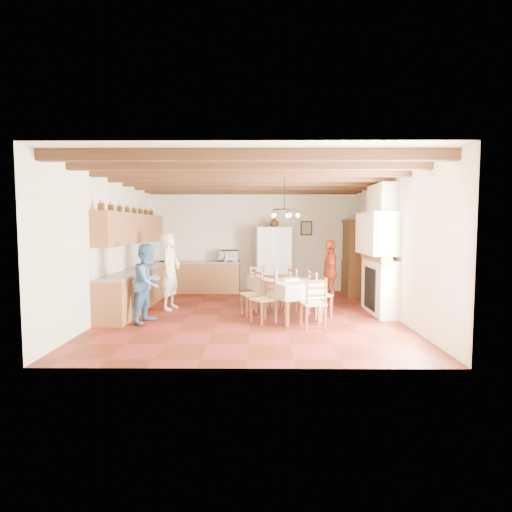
{
  "coord_description": "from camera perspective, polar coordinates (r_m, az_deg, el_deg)",
  "views": [
    {
      "loc": [
        0.17,
        -8.46,
        1.9
      ],
      "look_at": [
        0.1,
        0.3,
        1.25
      ],
      "focal_mm": 28.0,
      "sensor_mm": 36.0,
      "label": 1
    }
  ],
  "objects": [
    {
      "name": "person_man",
      "position": [
        9.33,
        -12.16,
        -2.14
      ],
      "size": [
        0.54,
        0.71,
        1.76
      ],
      "primitive_type": "imported",
      "rotation": [
        0.0,
        0.0,
        1.37
      ],
      "color": "white",
      "rests_on": "floor"
    },
    {
      "name": "person_woman_blue",
      "position": [
        8.18,
        -15.13,
        -3.75
      ],
      "size": [
        0.77,
        0.89,
        1.56
      ],
      "primitive_type": "imported",
      "rotation": [
        0.0,
        0.0,
        1.3
      ],
      "color": "teal",
      "rests_on": "floor"
    },
    {
      "name": "countertop_back",
      "position": [
        11.58,
        -8.08,
        -0.85
      ],
      "size": [
        2.34,
        0.62,
        0.04
      ],
      "primitive_type": "cube",
      "color": "slate",
      "rests_on": "lower_cabinets_back"
    },
    {
      "name": "wall_right",
      "position": [
        8.93,
        19.0,
        1.45
      ],
      "size": [
        0.02,
        6.5,
        3.0
      ],
      "primitive_type": "cube",
      "color": "beige",
      "rests_on": "ground"
    },
    {
      "name": "lower_cabinets_back",
      "position": [
        11.63,
        -8.06,
        -3.06
      ],
      "size": [
        2.3,
        0.6,
        0.86
      ],
      "primitive_type": "cube",
      "color": "brown",
      "rests_on": "ground"
    },
    {
      "name": "wall_back",
      "position": [
        11.73,
        -0.37,
        2.28
      ],
      "size": [
        6.0,
        0.02,
        3.0
      ],
      "primitive_type": "cube",
      "color": "beige",
      "rests_on": "ground"
    },
    {
      "name": "lower_cabinets_left",
      "position": [
        10.04,
        -16.2,
        -4.35
      ],
      "size": [
        0.6,
        4.3,
        0.86
      ],
      "primitive_type": "cube",
      "color": "brown",
      "rests_on": "ground"
    },
    {
      "name": "backsplash_left",
      "position": [
        10.04,
        -17.85,
        0.04
      ],
      "size": [
        0.03,
        4.3,
        0.6
      ],
      "primitive_type": "cube",
      "color": "white",
      "rests_on": "ground"
    },
    {
      "name": "chair_left_far",
      "position": [
        8.55,
        -0.65,
        -5.32
      ],
      "size": [
        0.52,
        0.53,
        0.96
      ],
      "primitive_type": null,
      "rotation": [
        0.0,
        0.0,
        -1.21
      ],
      "color": "brown",
      "rests_on": "floor"
    },
    {
      "name": "chair_right_far",
      "position": [
        9.16,
        6.18,
        -4.7
      ],
      "size": [
        0.53,
        0.54,
        0.96
      ],
      "primitive_type": null,
      "rotation": [
        0.0,
        0.0,
        1.95
      ],
      "color": "brown",
      "rests_on": "floor"
    },
    {
      "name": "person_woman_red",
      "position": [
        9.91,
        10.51,
        -2.28
      ],
      "size": [
        0.44,
        0.94,
        1.57
      ],
      "primitive_type": "imported",
      "rotation": [
        0.0,
        0.0,
        -1.64
      ],
      "color": "#BE3C1B",
      "rests_on": "floor"
    },
    {
      "name": "microwave",
      "position": [
        11.48,
        -4.0,
        0.04
      ],
      "size": [
        0.64,
        0.49,
        0.32
      ],
      "primitive_type": "imported",
      "rotation": [
        0.0,
        0.0,
        0.17
      ],
      "color": "silver",
      "rests_on": "countertop_back"
    },
    {
      "name": "dining_table",
      "position": [
        8.48,
        4.04,
        -3.86
      ],
      "size": [
        1.59,
        2.02,
        0.79
      ],
      "rotation": [
        0.0,
        0.0,
        0.43
      ],
      "color": "beige",
      "rests_on": "floor"
    },
    {
      "name": "countertop_left",
      "position": [
        9.99,
        -16.26,
        -1.79
      ],
      "size": [
        0.62,
        4.3,
        0.04
      ],
      "primitive_type": "cube",
      "color": "slate",
      "rests_on": "lower_cabinets_left"
    },
    {
      "name": "wall_front",
      "position": [
        5.22,
        -1.41,
        -0.14
      ],
      "size": [
        6.0,
        0.02,
        3.0
      ],
      "primitive_type": "cube",
      "color": "beige",
      "rests_on": "ground"
    },
    {
      "name": "backsplash_back",
      "position": [
        11.84,
        -7.89,
        0.81
      ],
      "size": [
        2.3,
        0.03,
        0.6
      ],
      "primitive_type": "cube",
      "color": "white",
      "rests_on": "ground"
    },
    {
      "name": "chair_left_near",
      "position": [
        7.93,
        1.03,
        -6.06
      ],
      "size": [
        0.57,
        0.57,
        0.96
      ],
      "primitive_type": null,
      "rotation": [
        0.0,
        0.0,
        -0.94
      ],
      "color": "brown",
      "rests_on": "floor"
    },
    {
      "name": "ceiling_beams",
      "position": [
        8.52,
        -0.7,
        11.05
      ],
      "size": [
        6.0,
        6.3,
        0.16
      ],
      "primitive_type": null,
      "color": "#361D12",
      "rests_on": "ground"
    },
    {
      "name": "fireplace",
      "position": [
        9.04,
        16.84,
        0.89
      ],
      "size": [
        0.56,
        1.6,
        2.8
      ],
      "primitive_type": null,
      "color": "beige",
      "rests_on": "ground"
    },
    {
      "name": "fridge_vase",
      "position": [
        11.18,
        2.61,
        4.9
      ],
      "size": [
        0.29,
        0.29,
        0.29
      ],
      "primitive_type": "imported",
      "rotation": [
        0.0,
        0.0,
        0.05
      ],
      "color": "#3B2510",
      "rests_on": "refrigerator"
    },
    {
      "name": "ceiling",
      "position": [
        8.53,
        -0.7,
        11.72
      ],
      "size": [
        6.0,
        6.5,
        0.02
      ],
      "primitive_type": "cube",
      "color": "white",
      "rests_on": "ground"
    },
    {
      "name": "chair_end_near",
      "position": [
        7.59,
        8.16,
        -6.58
      ],
      "size": [
        0.49,
        0.48,
        0.96
      ],
      "primitive_type": null,
      "rotation": [
        0.0,
        0.0,
        3.35
      ],
      "color": "brown",
      "rests_on": "floor"
    },
    {
      "name": "upper_cabinets",
      "position": [
        9.97,
        -17.06,
        3.77
      ],
      "size": [
        0.35,
        4.2,
        0.7
      ],
      "primitive_type": "cube",
      "color": "brown",
      "rests_on": "ground"
    },
    {
      "name": "chair_end_far",
      "position": [
        9.54,
        0.59,
        -4.32
      ],
      "size": [
        0.55,
        0.54,
        0.96
      ],
      "primitive_type": null,
      "rotation": [
        0.0,
        0.0,
        0.45
      ],
      "color": "brown",
      "rests_on": "floor"
    },
    {
      "name": "wall_picture",
      "position": [
        11.77,
        7.21,
        3.96
      ],
      "size": [
        0.34,
        0.03,
        0.42
      ],
      "primitive_type": "cube",
      "color": "#2E2416",
      "rests_on": "ground"
    },
    {
      "name": "chandelier",
      "position": [
        8.41,
        4.09,
        6.62
      ],
      "size": [
        0.47,
        0.47,
        0.03
      ],
      "primitive_type": "torus",
      "color": "black",
      "rests_on": "ground"
    },
    {
      "name": "floor",
      "position": [
        8.67,
        -0.68,
        -8.48
      ],
      "size": [
        6.0,
        6.5,
        0.02
      ],
      "primitive_type": "cube",
      "color": "#521B0D",
      "rests_on": "ground"
    },
    {
      "name": "wall_left",
      "position": [
        9.05,
        -20.13,
        1.45
      ],
      "size": [
        0.02,
        6.5,
        3.0
      ],
      "primitive_type": "cube",
      "color": "beige",
      "rests_on": "ground"
    },
    {
      "name": "chair_right_near",
      "position": [
        8.56,
        9.11,
        -5.36
      ],
      "size": [
        0.51,
        0.52,
        0.96
      ],
      "primitive_type": null,
      "rotation": [
        0.0,
        0.0,
        1.87
      ],
      "color": "brown",
      "rests_on": "floor"
    },
    {
      "name": "refrigerator",
      "position": [
        11.22,
        2.4,
        -0.66
      ],
      "size": [
        1.02,
        0.87,
        1.89
      ],
      "primitive_type": "cube",
      "rotation": [
        0.0,
        0.0,
        0.1
      ],
      "color": "silver",
      "rests_on": "floor"
    },
    {
      "name": "hutch",
      "position": [
        11.22,
        13.76,
        -0.29
      ],
      "size": [
        0.52,
        1.16,
        2.08
      ],
      "primitive_type": null,
      "rotation": [
        0.0,
        0.0,
        -0.04
      ],
      "color": "#3B2510",
      "rests_on": "floor"
    }
  ]
}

